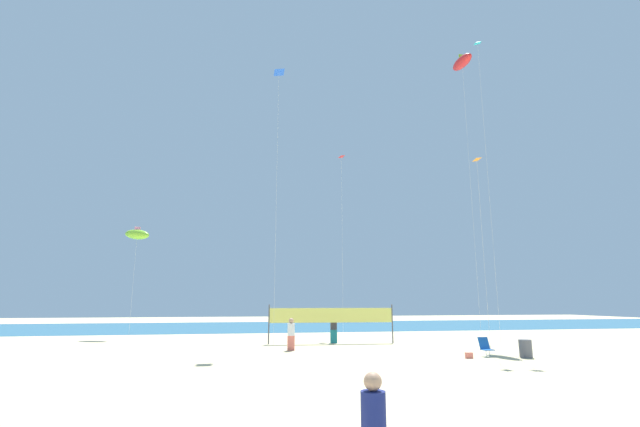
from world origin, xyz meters
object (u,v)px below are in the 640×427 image
object	(u,v)px
kite_orange_diamond	(477,167)
trash_barrel	(526,349)
kite_red_inflatable	(462,62)
folding_beach_chair	(485,346)
mother_figure	(374,426)
kite_lime_inflatable	(137,234)
kite_cyan_diamond	(479,59)
kite_blue_diamond	(279,75)
kite_red_diamond	(341,162)
volleyball_net	(332,317)
beachgoer_charcoal_shirt	(334,327)
beach_handbag	(469,355)
beachgoer_white_shirt	(291,333)

from	to	relation	value
kite_orange_diamond	trash_barrel	bearing A→B (deg)	-39.34
kite_orange_diamond	kite_red_inflatable	distance (m)	14.61
folding_beach_chair	kite_orange_diamond	xyz separation A→B (m)	(0.35, 0.18, 9.16)
folding_beach_chair	mother_figure	bearing A→B (deg)	-94.94
kite_red_inflatable	kite_lime_inflatable	bearing A→B (deg)	164.82
folding_beach_chair	kite_cyan_diamond	xyz separation A→B (m)	(3.30, 3.95, 17.99)
kite_blue_diamond	kite_red_inflatable	xyz separation A→B (m)	(14.39, 1.31, 3.21)
kite_cyan_diamond	kite_red_diamond	xyz separation A→B (m)	(-7.08, 10.13, -4.39)
kite_lime_inflatable	kite_blue_diamond	bearing A→B (deg)	-38.38
mother_figure	trash_barrel	distance (m)	17.23
volleyball_net	kite_lime_inflatable	world-z (taller)	kite_lime_inflatable
folding_beach_chair	kite_red_diamond	distance (m)	19.95
beachgoer_charcoal_shirt	mother_figure	bearing A→B (deg)	104.60
beachgoer_charcoal_shirt	kite_red_inflatable	xyz separation A→B (m)	(10.49, 0.51, 19.93)
kite_blue_diamond	kite_red_diamond	bearing A→B (deg)	49.55
folding_beach_chair	kite_red_diamond	size ratio (longest dim) A/B	0.06
kite_orange_diamond	kite_blue_diamond	bearing A→B (deg)	145.54
beach_handbag	kite_blue_diamond	size ratio (longest dim) A/B	0.02
beachgoer_white_shirt	beach_handbag	size ratio (longest dim) A/B	5.14
folding_beach_chair	kite_orange_diamond	world-z (taller)	kite_orange_diamond
volleyball_net	beachgoer_charcoal_shirt	bearing A→B (deg)	56.19
trash_barrel	beach_handbag	bearing A→B (deg)	174.52
trash_barrel	beach_handbag	world-z (taller)	trash_barrel
beachgoer_charcoal_shirt	kite_cyan_diamond	distance (m)	20.12
kite_orange_diamond	kite_cyan_diamond	distance (m)	10.05
kite_blue_diamond	kite_red_inflatable	bearing A→B (deg)	5.21
trash_barrel	kite_red_diamond	xyz separation A→B (m)	(-5.36, 14.91, 13.66)
beachgoer_white_shirt	folding_beach_chair	bearing A→B (deg)	-32.00
mother_figure	volleyball_net	bearing A→B (deg)	70.14
trash_barrel	kite_cyan_diamond	xyz separation A→B (m)	(1.72, 4.77, 18.04)
kite_blue_diamond	kite_red_diamond	distance (m)	9.86
trash_barrel	kite_lime_inflatable	size ratio (longest dim) A/B	0.10
beachgoer_charcoal_shirt	kite_blue_diamond	world-z (taller)	kite_blue_diamond
mother_figure	kite_red_diamond	world-z (taller)	kite_red_diamond
kite_lime_inflatable	kite_red_diamond	distance (m)	17.24
beach_handbag	kite_blue_diamond	distance (m)	20.97
trash_barrel	kite_cyan_diamond	world-z (taller)	kite_cyan_diamond
beach_handbag	kite_blue_diamond	xyz separation A→B (m)	(-8.54, 7.66, 17.56)
beach_handbag	kite_red_diamond	world-z (taller)	kite_red_diamond
kite_blue_diamond	kite_cyan_diamond	xyz separation A→B (m)	(13.03, -3.15, 0.77)
kite_orange_diamond	kite_red_diamond	xyz separation A→B (m)	(-4.14, 13.90, 4.45)
beachgoer_white_shirt	beach_handbag	xyz separation A→B (m)	(7.80, -4.77, -0.78)
beachgoer_white_shirt	volleyball_net	bearing A→B (deg)	42.13
kite_orange_diamond	kite_red_diamond	bearing A→B (deg)	106.57
beachgoer_charcoal_shirt	beachgoer_white_shirt	distance (m)	4.86
mother_figure	beachgoer_charcoal_shirt	xyz separation A→B (m)	(4.02, 21.62, 0.11)
folding_beach_chair	kite_red_diamond	world-z (taller)	kite_red_diamond
kite_lime_inflatable	trash_barrel	bearing A→B (deg)	-36.64
mother_figure	kite_red_inflatable	world-z (taller)	kite_red_inflatable
kite_blue_diamond	kite_cyan_diamond	size ratio (longest dim) A/B	0.92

